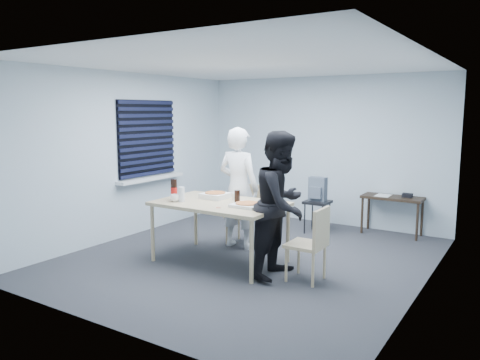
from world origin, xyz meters
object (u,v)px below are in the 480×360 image
Objects in this scene: mug_a at (175,198)px; person_white at (239,188)px; chair_right at (313,239)px; soda_bottle at (174,190)px; person_black at (282,204)px; stool at (317,207)px; mug_b at (235,196)px; dining_table at (220,206)px; chair_far at (245,209)px; side_table at (392,201)px; backpack at (317,189)px.

person_white is at bearing 70.17° from mug_a.
soda_bottle reaches higher than chair_right.
chair_right is 3.17× the size of soda_bottle.
person_black reaches higher than chair_right.
mug_b is at bearing -103.21° from stool.
stool is at bearing 66.74° from mug_a.
chair_right is 8.90× the size of mug_b.
dining_table is 1.87× the size of chair_right.
dining_table is 1.87× the size of chair_far.
person_white is 17.70× the size of mug_b.
side_table is 1.21m from stool.
backpack is at bearing 76.48° from dining_table.
chair_right is 0.50× the size of person_black.
mug_b is (0.59, 0.55, -0.00)m from mug_a.
mug_a is at bearing -150.79° from dining_table.
mug_a is (-2.09, -2.92, 0.30)m from side_table.
person_black is 0.91m from mug_b.
backpack reaches higher than side_table.
soda_bottle is at bearing -162.89° from dining_table.
person_white is 1.59m from stool.
chair_right is at bearing 4.84° from soda_bottle.
stool is at bearing 11.55° from person_black.
soda_bottle is (-0.69, -0.45, 0.09)m from mug_b.
mug_a is (-1.45, -0.26, -0.03)m from person_black.
soda_bottle is (-0.46, -0.90, 0.06)m from person_white.
mug_a reaches higher than dining_table.
backpack reaches higher than chair_right.
person_black is (0.93, -0.03, 0.13)m from dining_table.
dining_table is 1.75× the size of side_table.
backpack is at bearing 76.70° from mug_b.
person_black is at bearing -41.42° from chair_far.
person_black is 2.20m from stool.
chair_far is at bearing 111.31° from mug_b.
side_table is 7.71× the size of mug_a.
backpack is 1.40× the size of soda_bottle.
side_table is (0.22, 2.66, 0.04)m from chair_right.
backpack is at bearing -115.85° from person_white.
dining_table is 0.94m from person_black.
soda_bottle is at bearing 134.08° from mug_a.
backpack is (0.71, 1.10, 0.22)m from chair_far.
person_white reaches higher than dining_table.
backpack is at bearing 66.64° from mug_a.
person_white is 1.01m from soda_bottle.
backpack is 3.19× the size of mug_a.
mug_a is at bearing -171.84° from chair_right.
chair_right reaches higher than stool.
stool is at bearing 92.67° from backpack.
person_black is 3.29× the size of stool.
chair_right is 2.27m from stool.
person_white is 6.31× the size of soda_bottle.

